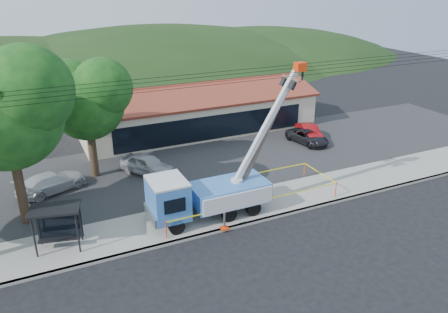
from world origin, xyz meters
name	(u,v)px	position (x,y,z in m)	size (l,w,h in m)	color
ground	(263,243)	(0.00, 0.00, 0.00)	(120.00, 120.00, 0.00)	black
curb	(246,224)	(0.00, 2.10, 0.07)	(60.00, 0.25, 0.15)	#A09D95
sidewalk	(232,210)	(0.00, 4.00, 0.07)	(60.00, 4.00, 0.15)	#A09D95
parking_lot	(188,165)	(0.00, 12.00, 0.05)	(60.00, 12.00, 0.10)	#28282B
strip_mall	(197,111)	(4.00, 19.98, 1.88)	(22.50, 8.53, 4.67)	#BBAB94
tree_west_near	(3,103)	(-12.00, 8.00, 7.52)	(7.56, 6.72, 10.80)	#332316
tree_lot	(86,96)	(-7.00, 13.00, 6.21)	(6.30, 5.60, 8.94)	#332316
hill_center	(154,64)	(10.00, 55.00, 0.00)	(89.60, 64.00, 32.00)	#1A3312
hill_east	(256,56)	(30.00, 55.00, 0.00)	(72.80, 52.00, 26.00)	#1A3312
utility_truck	(206,193)	(-1.86, 3.82, 1.76)	(10.01, 4.02, 9.07)	black
leaning_pole	(266,132)	(2.28, 3.96, 5.03)	(4.70, 1.84, 8.97)	brown
bus_shelter	(56,217)	(-10.38, 4.24, 1.98)	(2.89, 2.15, 2.50)	black
caution_tape	(245,192)	(1.09, 4.37, 0.95)	(11.96, 3.72, 1.08)	#ED360C
car_silver	(148,175)	(-3.38, 11.69, 0.00)	(1.78, 4.41, 1.50)	#AAABB1
car_red	(309,140)	(12.17, 12.83, 0.00)	(1.40, 4.02, 1.32)	#A11013
car_white	(53,192)	(-10.16, 11.62, 0.00)	(1.94, 4.77, 1.38)	silver
car_dark	(307,144)	(11.40, 12.03, 0.00)	(1.94, 4.21, 1.17)	black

